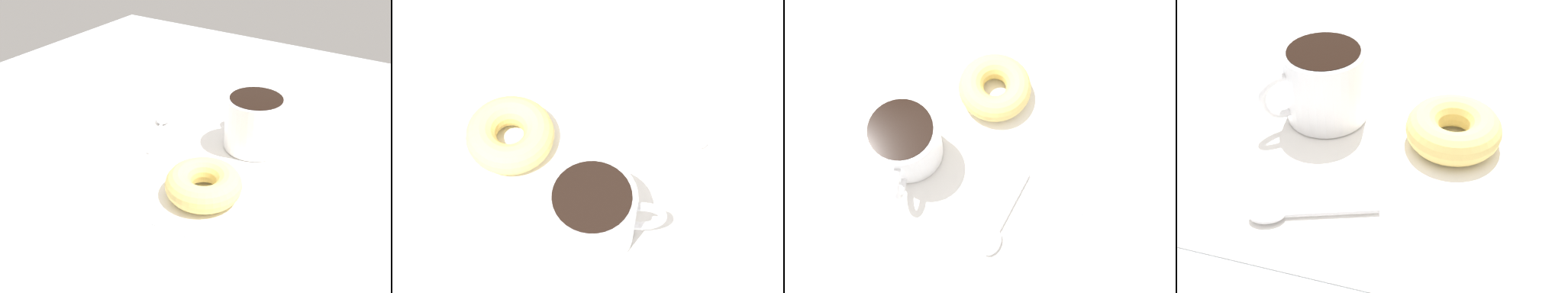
{
  "view_description": "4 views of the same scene",
  "coord_description": "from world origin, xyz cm",
  "views": [
    {
      "loc": [
        -47.17,
        -32.13,
        38.32
      ],
      "look_at": [
        1.08,
        -1.48,
        2.3
      ],
      "focal_mm": 40.0,
      "sensor_mm": 36.0,
      "label": 1
    },
    {
      "loc": [
        31.91,
        -27.47,
        68.39
      ],
      "look_at": [
        1.08,
        -1.48,
        2.3
      ],
      "focal_mm": 60.0,
      "sensor_mm": 36.0,
      "label": 2
    },
    {
      "loc": [
        13.42,
        14.42,
        59.4
      ],
      "look_at": [
        1.08,
        -1.48,
        2.3
      ],
      "focal_mm": 40.0,
      "sensor_mm": 36.0,
      "label": 3
    },
    {
      "loc": [
        -13.7,
        39.82,
        39.69
      ],
      "look_at": [
        1.08,
        -1.48,
        2.3
      ],
      "focal_mm": 50.0,
      "sensor_mm": 36.0,
      "label": 4
    }
  ],
  "objects": [
    {
      "name": "ground_plane",
      "position": [
        0.0,
        0.0,
        -1.0
      ],
      "size": [
        120.0,
        120.0,
        2.0
      ],
      "primitive_type": "cube",
      "color": "#B2BCC6"
    },
    {
      "name": "napkin",
      "position": [
        1.08,
        -1.48,
        0.15
      ],
      "size": [
        34.49,
        34.49,
        0.3
      ],
      "primitive_type": "cube",
      "rotation": [
        0.0,
        0.0,
        0.07
      ],
      "color": "white",
      "rests_on": "ground_plane"
    },
    {
      "name": "coffee_cup",
      "position": [
        9.13,
        -7.47,
        4.8
      ],
      "size": [
        10.57,
        11.02,
        8.71
      ],
      "color": "white",
      "rests_on": "napkin"
    },
    {
      "name": "donut",
      "position": [
        -6.3,
        -7.49,
        2.15
      ],
      "size": [
        10.7,
        10.7,
        3.71
      ],
      "primitive_type": "torus",
      "color": "#E5C66B",
      "rests_on": "napkin"
    },
    {
      "name": "spoon",
      "position": [
        6.31,
        9.05,
        0.7
      ],
      "size": [
        12.24,
        6.39,
        0.9
      ],
      "color": "silver",
      "rests_on": "napkin"
    }
  ]
}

